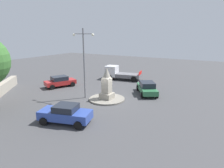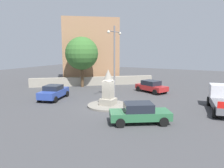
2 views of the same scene
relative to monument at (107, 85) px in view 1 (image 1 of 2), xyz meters
name	(u,v)px [view 1 (image 1 of 2)]	position (x,y,z in m)	size (l,w,h in m)	color
ground_plane	(107,100)	(0.00, 0.00, -1.63)	(80.00, 80.00, 0.00)	#424244
traffic_island	(107,99)	(0.00, 0.00, -1.55)	(3.82, 3.82, 0.16)	gray
monument	(107,85)	(0.00, 0.00, 0.00)	(1.25, 1.25, 3.27)	#9E9687
streetlamp	(84,57)	(-2.44, -0.61, 2.82)	(2.71, 0.28, 7.44)	slate
car_green_approaching	(147,88)	(2.98, 4.14, -0.88)	(3.70, 4.50, 1.47)	#2D6B42
car_red_far_side	(60,81)	(-8.20, 1.47, -0.89)	(3.25, 4.29, 1.43)	#B22323
car_blue_passing	(65,114)	(0.09, -6.43, -0.87)	(4.40, 2.81, 1.50)	#2D479E
truck_white_parked_left	(119,73)	(-3.47, 9.33, -0.67)	(5.66, 3.02, 2.05)	silver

